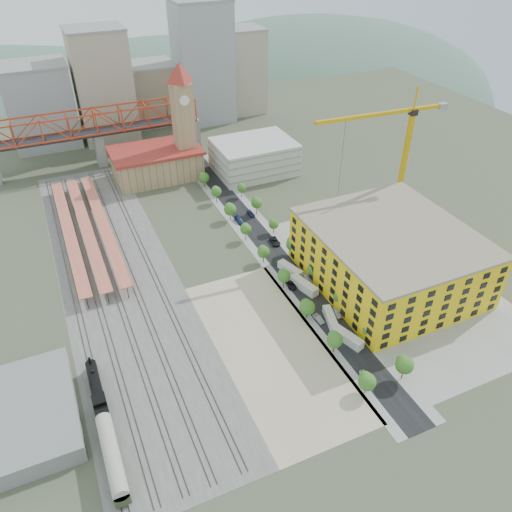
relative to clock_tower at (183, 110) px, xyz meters
name	(u,v)px	position (x,y,z in m)	size (l,w,h in m)	color
ground	(240,278)	(-8.00, -79.99, -28.70)	(400.00, 400.00, 0.00)	#474C38
ballast_strip	(117,276)	(-44.00, -62.49, -28.67)	(36.00, 165.00, 0.06)	#605E59
dirt_lot	(271,347)	(-12.00, -111.49, -28.67)	(28.00, 67.00, 0.06)	tan
street_asphalt	(266,243)	(8.00, -64.99, -28.67)	(12.00, 170.00, 0.06)	black
sidewalk_west	(252,247)	(2.50, -64.99, -28.68)	(3.00, 170.00, 0.04)	gray
sidewalk_east	(279,240)	(13.50, -64.99, -28.68)	(3.00, 170.00, 0.04)	gray
construction_pad	(393,278)	(37.00, -99.99, -28.67)	(50.00, 90.00, 0.06)	gray
rail_tracks	(112,277)	(-45.80, -62.49, -28.55)	(26.56, 160.00, 0.18)	#382B23
platform_canopies	(86,228)	(-49.00, -34.99, -24.70)	(16.00, 80.00, 4.12)	#DC7954
station_hall	(157,163)	(-13.00, 2.01, -22.03)	(38.00, 24.00, 13.10)	tan
clock_tower	(183,110)	(0.00, 0.00, 0.00)	(12.00, 12.00, 52.00)	tan
parking_garage	(254,157)	(28.00, -9.99, -21.70)	(34.00, 26.00, 14.00)	silver
truss_bridge	(96,125)	(-33.00, 25.01, -9.83)	(94.00, 9.60, 25.60)	gray
construction_building	(390,257)	(34.00, -99.99, -19.29)	(44.60, 50.60, 18.80)	yellow
warehouse	(27,415)	(-74.00, -109.99, -26.20)	(22.00, 32.00, 5.00)	gray
street_trees	(278,258)	(8.00, -74.99, -28.70)	(15.40, 124.40, 8.00)	#265F1C
skyline	(146,84)	(-0.53, 62.32, -5.89)	(133.00, 46.00, 60.00)	#9EA0A3
distant_hills	(172,164)	(37.28, 180.01, -108.23)	(647.00, 264.00, 227.00)	#4C6B59
locomotive	(98,394)	(-58.00, -110.28, -26.46)	(3.11, 24.00, 6.00)	black
coach	(112,458)	(-58.00, -129.67, -25.36)	(3.44, 20.00, 6.28)	#2E3E21
tower_crane	(399,146)	(53.70, -72.78, 3.10)	(48.26, 4.84, 51.53)	gold
site_trailer_a	(347,338)	(8.00, -118.05, -27.35)	(2.58, 9.82, 2.69)	silver
site_trailer_b	(330,318)	(8.00, -108.97, -27.51)	(2.29, 8.70, 2.38)	silver
site_trailer_c	(304,286)	(8.00, -93.14, -27.28)	(2.73, 10.36, 2.84)	silver
site_trailer_d	(290,270)	(8.00, -83.86, -27.39)	(2.50, 9.51, 2.60)	silver
car_0	(365,376)	(5.00, -131.17, -28.00)	(1.65, 4.11, 1.40)	silver
car_1	(319,319)	(5.00, -107.61, -27.99)	(1.49, 4.28, 1.41)	gray
car_2	(291,284)	(5.00, -90.25, -27.96)	(2.44, 5.30, 1.47)	black
car_3	(239,220)	(5.00, -47.62, -27.91)	(2.19, 5.40, 1.57)	navy
car_4	(336,313)	(11.00, -107.62, -27.93)	(1.82, 4.53, 1.54)	white
car_5	(306,278)	(11.00, -89.35, -27.93)	(1.62, 4.65, 1.53)	#98989D
car_6	(275,241)	(11.00, -66.28, -27.90)	(2.66, 5.76, 1.60)	black
car_7	(251,214)	(11.00, -45.03, -28.03)	(1.87, 4.61, 1.34)	navy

